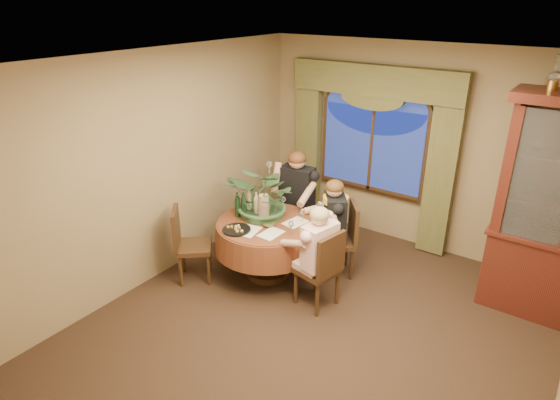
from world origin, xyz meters
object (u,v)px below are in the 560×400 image
Objects in this scene: chair_front_left at (194,245)px; wine_bottle_2 at (249,201)px; olive_bowl at (269,224)px; stoneware_vase at (264,207)px; wine_bottle_3 at (238,205)px; wine_bottle_0 at (244,205)px; oil_lamp_left at (555,73)px; person_back at (297,200)px; wine_bottle_1 at (256,205)px; person_pink at (319,259)px; centerpiece_plant at (265,171)px; dining_table at (267,249)px; chair_back at (294,211)px; chair_back_right at (337,240)px; person_scarf at (334,229)px; chair_right at (317,268)px.

wine_bottle_2 reaches higher than chair_front_left.
stoneware_vase is at bearing 141.03° from olive_bowl.
wine_bottle_3 is (0.29, 0.52, 0.44)m from chair_front_left.
stoneware_vase is 0.93× the size of wine_bottle_2.
wine_bottle_0 is at bearing 176.15° from olive_bowl.
person_back is (-2.73, -0.33, -1.92)m from oil_lamp_left.
wine_bottle_1 is (0.49, 0.65, 0.44)m from chair_front_left.
wine_bottle_2 is at bearing 89.34° from person_pink.
person_back is 0.95m from centerpiece_plant.
wine_bottle_3 reaches higher than dining_table.
olive_bowl is at bearing -21.28° from wine_bottle_2.
wine_bottle_0 is 1.00× the size of wine_bottle_3.
person_pink reaches higher than chair_back.
wine_bottle_2 is (-0.25, 0.02, 0.01)m from stoneware_vase.
chair_back_right is 6.11× the size of olive_bowl.
person_pink is at bearing -16.20° from stoneware_vase.
oil_lamp_left is 1.03× the size of wine_bottle_3.
stoneware_vase is at bearing 28.62° from wine_bottle_3.
person_scarf is 1.25× the size of centerpiece_plant.
person_pink is at bearing 120.71° from chair_back.
chair_back is 1.09m from wine_bottle_0.
wine_bottle_2 is at bearing 74.95° from chair_back_right.
wine_bottle_2 is (-0.44, 0.17, 0.14)m from olive_bowl.
chair_back_right is at bearing 28.61° from wine_bottle_1.
wine_bottle_2 is (-1.24, 0.31, 0.29)m from person_pink.
chair_back_right is 1.11m from wine_bottle_1.
person_back is (-0.80, 0.29, 0.23)m from chair_back_right.
person_back is 0.81m from wine_bottle_2.
person_scarf is 4.24× the size of stoneware_vase.
wine_bottle_0 reaches higher than stoneware_vase.
chair_back is at bearing 54.99° from chair_right.
wine_bottle_1 is at bearing 102.21° from chair_front_left.
dining_table is 0.94m from person_pink.
stoneware_vase is at bearing 29.22° from wine_bottle_0.
chair_back is 0.74× the size of person_scarf.
olive_bowl is at bearing -38.97° from stoneware_vase.
centerpiece_plant is (-0.79, -0.36, 0.70)m from person_scarf.
chair_back is 2.91× the size of wine_bottle_2.
stoneware_vase is (-0.80, -0.46, 0.42)m from chair_back_right.
chair_front_left is 6.11× the size of olive_bowl.
dining_table is 8.51× the size of olive_bowl.
chair_right is 2.91× the size of wine_bottle_3.
dining_table is at bearing 90.00° from chair_right.
wine_bottle_0 is at bearing 95.32° from chair_right.
stoneware_vase is at bearing 82.13° from chair_back_right.
chair_back is at bearing 122.04° from chair_front_left.
person_back is 0.78m from stoneware_vase.
person_pink is 0.97× the size of person_scarf.
chair_right is at bearing -143.20° from oil_lamp_left.
stoneware_vase is at bearing 86.70° from chair_right.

